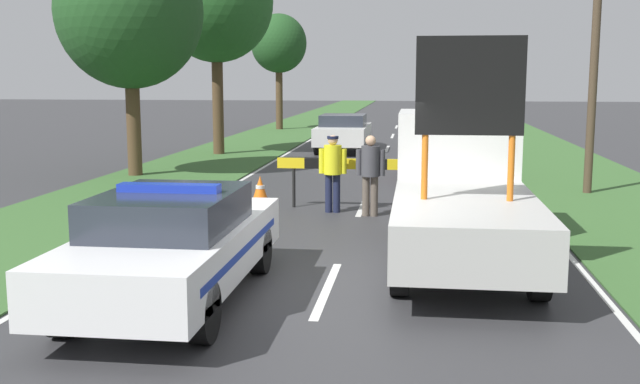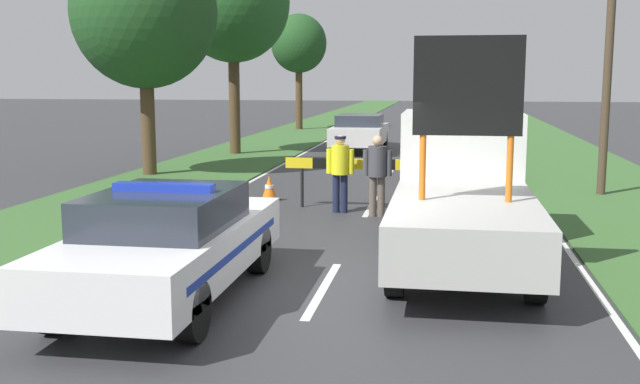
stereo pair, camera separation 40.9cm
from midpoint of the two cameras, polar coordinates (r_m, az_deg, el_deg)
The scene contains 18 objects.
ground_plane at distance 10.21m, azimuth 1.41°, elevation -7.38°, with size 160.00×160.00×0.00m, color #333335.
lane_markings at distance 23.87m, azimuth 6.12°, elevation 1.91°, with size 7.36×57.67×0.01m.
grass_verge_left at distance 30.67m, azimuth -3.96°, elevation 3.47°, with size 4.00×120.00×0.03m.
grass_verge_right at distance 30.16m, azimuth 17.76°, elevation 2.98°, with size 4.00×120.00×0.03m.
police_car at distance 9.72m, azimuth -10.22°, elevation -3.80°, with size 1.83×4.82×1.53m.
work_truck at distance 12.11m, azimuth 11.72°, elevation 0.32°, with size 2.01×5.98×3.38m.
road_barrier at distance 16.17m, azimuth 4.36°, elevation 1.91°, with size 3.60×0.08×1.09m.
police_officer at distance 15.69m, azimuth 2.30°, elevation 1.93°, with size 0.59×0.37×1.64m.
pedestrian_civilian at distance 15.29m, azimuth 5.16°, elevation 1.74°, with size 0.60×0.38×1.66m.
traffic_cone_near_police at distance 13.73m, azimuth -6.97°, elevation -1.80°, with size 0.49×0.49×0.68m.
traffic_cone_centre_front at distance 15.23m, azimuth -7.37°, elevation -1.07°, with size 0.37×0.37×0.51m.
traffic_cone_near_truck at distance 17.23m, azimuth -3.20°, elevation 0.26°, with size 0.43×0.43×0.59m.
queued_car_wagon_maroon at distance 21.80m, azimuth 10.69°, elevation 3.15°, with size 1.82×4.37×1.44m.
queued_car_van_white at distance 28.66m, azimuth 3.47°, elevation 4.59°, with size 1.86×4.46×1.42m.
roadside_tree_near_left at distance 40.73m, azimuth -1.33°, elevation 11.19°, with size 2.97×2.97×6.16m.
roadside_tree_near_right at distance 27.90m, azimuth -6.24°, elevation 14.14°, with size 4.11×4.11×7.66m.
roadside_tree_mid_left at distance 22.22m, azimuth -12.72°, elevation 13.21°, with size 4.12×4.12×6.82m.
utility_pole at distance 19.26m, azimuth 21.92°, elevation 13.20°, with size 1.20×0.20×8.83m.
Camera 2 is at (1.57, -9.68, 2.84)m, focal length 42.00 mm.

